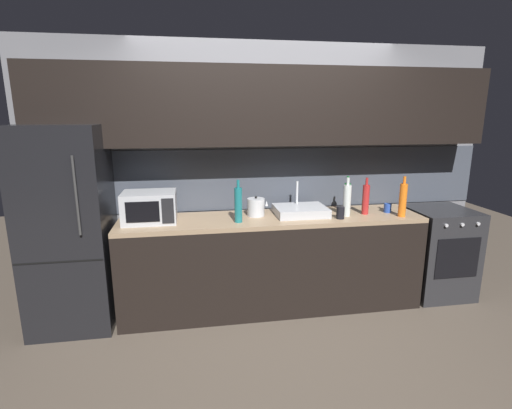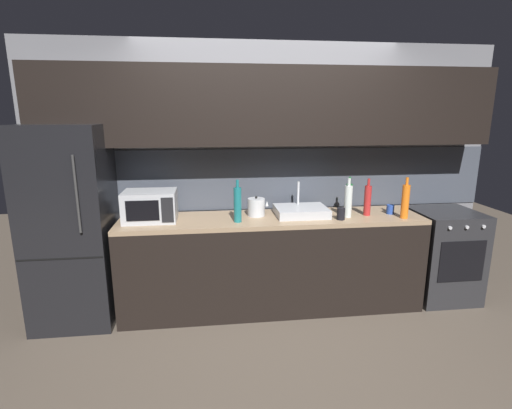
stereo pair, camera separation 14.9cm
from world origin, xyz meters
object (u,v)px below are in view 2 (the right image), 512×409
object	(u,v)px
mug_dark	(341,214)
microwave	(150,206)
refrigerator	(71,226)
wine_bottle_green	(349,198)
oven_range	(442,255)
wine_bottle_clear	(348,201)
kettle	(256,207)
mug_blue	(390,209)
wine_bottle_orange	(405,201)
wine_bottle_teal	(238,204)
wine_bottle_red	(368,200)

from	to	relation	value
mug_dark	microwave	bearing A→B (deg)	173.90
refrigerator	wine_bottle_green	world-z (taller)	refrigerator
oven_range	wine_bottle_clear	world-z (taller)	wine_bottle_clear
refrigerator	kettle	bearing A→B (deg)	2.35
refrigerator	oven_range	bearing A→B (deg)	-0.02
oven_range	mug_blue	distance (m)	0.78
wine_bottle_clear	mug_dark	size ratio (longest dim) A/B	3.31
wine_bottle_clear	wine_bottle_orange	bearing A→B (deg)	-11.41
wine_bottle_orange	mug_blue	bearing A→B (deg)	108.94
kettle	mug_blue	size ratio (longest dim) A/B	2.26
wine_bottle_orange	wine_bottle_clear	bearing A→B (deg)	168.59
oven_range	mug_blue	size ratio (longest dim) A/B	10.31
wine_bottle_green	wine_bottle_orange	distance (m)	0.51
mug_blue	mug_dark	distance (m)	0.56
oven_range	wine_bottle_orange	xyz separation A→B (m)	(-0.55, -0.18, 0.61)
microwave	kettle	distance (m)	0.96
oven_range	wine_bottle_green	xyz separation A→B (m)	(-0.99, 0.08, 0.60)
microwave	wine_bottle_teal	xyz separation A→B (m)	(0.77, -0.14, 0.02)
wine_bottle_clear	refrigerator	bearing A→B (deg)	178.12
wine_bottle_clear	mug_dark	world-z (taller)	wine_bottle_clear
microwave	wine_bottle_green	distance (m)	1.86
mug_dark	refrigerator	bearing A→B (deg)	176.08
kettle	wine_bottle_green	world-z (taller)	wine_bottle_green
refrigerator	oven_range	size ratio (longest dim) A/B	1.95
refrigerator	wine_bottle_clear	size ratio (longest dim) A/B	4.82
wine_bottle_green	mug_dark	distance (m)	0.30
wine_bottle_red	wine_bottle_orange	bearing A→B (deg)	-25.40
kettle	wine_bottle_teal	xyz separation A→B (m)	(-0.19, -0.19, 0.08)
kettle	wine_bottle_teal	size ratio (longest dim) A/B	0.52
mug_dark	oven_range	bearing A→B (deg)	8.07
wine_bottle_clear	wine_bottle_orange	distance (m)	0.51
oven_range	wine_bottle_clear	xyz separation A→B (m)	(-1.05, -0.08, 0.60)
wine_bottle_red	wine_bottle_clear	bearing A→B (deg)	-168.79
mug_blue	microwave	bearing A→B (deg)	179.02
oven_range	wine_bottle_orange	size ratio (longest dim) A/B	2.38
kettle	wine_bottle_green	xyz separation A→B (m)	(0.90, 0.01, 0.06)
wine_bottle_clear	oven_range	bearing A→B (deg)	4.36
refrigerator	wine_bottle_clear	world-z (taller)	refrigerator
wine_bottle_orange	mug_dark	bearing A→B (deg)	178.13
wine_bottle_teal	wine_bottle_green	size ratio (longest dim) A/B	1.08
wine_bottle_teal	wine_bottle_orange	world-z (taller)	same
refrigerator	wine_bottle_red	size ratio (longest dim) A/B	5.01
refrigerator	microwave	world-z (taller)	refrigerator
mug_blue	mug_dark	world-z (taller)	mug_dark
wine_bottle_red	mug_blue	distance (m)	0.26
oven_range	mug_dark	world-z (taller)	mug_dark
oven_range	wine_bottle_red	distance (m)	1.04
mug_blue	mug_dark	size ratio (longest dim) A/B	0.80
wine_bottle_teal	wine_bottle_orange	xyz separation A→B (m)	(1.53, -0.06, 0.00)
wine_bottle_red	mug_dark	bearing A→B (deg)	-157.54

